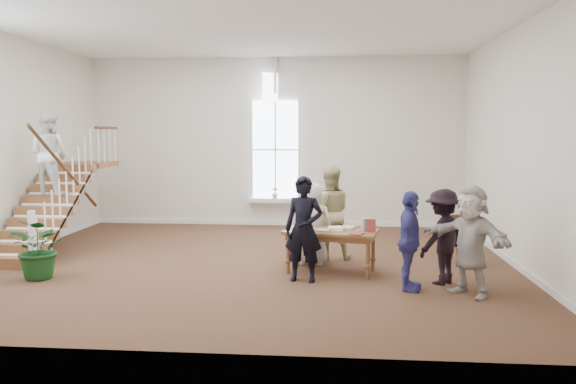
# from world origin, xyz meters

# --- Properties ---
(ground) EXTENTS (10.00, 10.00, 0.00)m
(ground) POSITION_xyz_m (0.00, 0.00, 0.00)
(ground) COLOR #4F311F
(ground) RESTS_ON ground
(room_shell) EXTENTS (10.49, 10.00, 10.00)m
(room_shell) POSITION_xyz_m (-0.00, 4.39, 0.40)
(room_shell) COLOR beige
(room_shell) RESTS_ON ground
(staircase) EXTENTS (1.10, 4.10, 2.92)m
(staircase) POSITION_xyz_m (-4.34, 0.75, 1.62)
(staircase) COLOR brown
(staircase) RESTS_ON ground
(library_table) EXTENTS (1.76, 1.13, 0.83)m
(library_table) POSITION_xyz_m (1.55, -0.62, 0.68)
(library_table) COLOR brown
(library_table) RESTS_ON ground
(police_officer) EXTENTS (0.72, 0.54, 1.78)m
(police_officer) POSITION_xyz_m (1.10, -1.28, 0.89)
(police_officer) COLOR black
(police_officer) RESTS_ON ground
(elderly_woman) EXTENTS (0.83, 0.60, 1.57)m
(elderly_woman) POSITION_xyz_m (1.20, -0.03, 0.78)
(elderly_woman) COLOR beige
(elderly_woman) RESTS_ON ground
(person_yellow) EXTENTS (1.00, 0.83, 1.85)m
(person_yellow) POSITION_xyz_m (1.50, 0.47, 0.93)
(person_yellow) COLOR #C7BB7C
(person_yellow) RESTS_ON ground
(woman_cluster_a) EXTENTS (0.60, 1.00, 1.59)m
(woman_cluster_a) POSITION_xyz_m (2.80, -1.69, 0.79)
(woman_cluster_a) COLOR #3B3886
(woman_cluster_a) RESTS_ON ground
(woman_cluster_b) EXTENTS (1.14, 1.13, 1.58)m
(woman_cluster_b) POSITION_xyz_m (3.40, -1.24, 0.79)
(woman_cluster_b) COLOR black
(woman_cluster_b) RESTS_ON ground
(woman_cluster_c) EXTENTS (1.38, 1.56, 1.71)m
(woman_cluster_c) POSITION_xyz_m (3.70, -1.89, 0.86)
(woman_cluster_c) COLOR beige
(woman_cluster_c) RESTS_ON ground
(floor_plant) EXTENTS (1.17, 1.09, 1.06)m
(floor_plant) POSITION_xyz_m (-3.40, -1.51, 0.53)
(floor_plant) COLOR #133E17
(floor_plant) RESTS_ON ground
(side_chair) EXTENTS (0.52, 0.52, 0.93)m
(side_chair) POSITION_xyz_m (3.97, 0.26, 0.52)
(side_chair) COLOR #36210E
(side_chair) RESTS_ON ground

